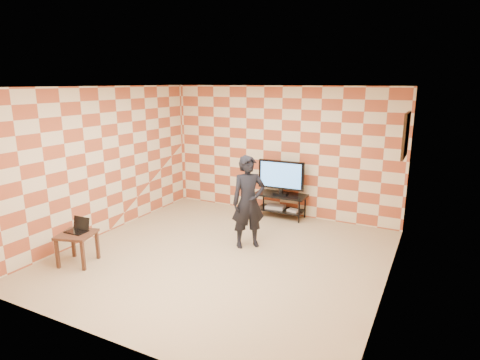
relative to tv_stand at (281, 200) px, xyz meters
name	(u,v)px	position (x,y,z in m)	size (l,w,h in m)	color
floor	(223,256)	(-0.11, -2.26, -0.37)	(5.00, 5.00, 0.00)	tan
wall_back	(281,152)	(-0.11, 0.24, 0.98)	(5.00, 0.02, 2.70)	beige
wall_front	(102,225)	(-0.11, -4.76, 0.98)	(5.00, 0.02, 2.70)	beige
wall_left	(104,162)	(-2.61, -2.26, 0.98)	(0.02, 5.00, 2.70)	beige
wall_right	(392,196)	(2.39, -2.26, 0.98)	(0.02, 5.00, 2.70)	beige
ceiling	(222,87)	(-0.11, -2.26, 2.33)	(5.00, 5.00, 0.02)	white
wall_art	(406,135)	(2.36, -0.71, 1.58)	(0.04, 0.72, 0.72)	black
tv_stand	(281,200)	(0.00, 0.00, 0.00)	(1.08, 0.49, 0.50)	black
tv	(281,176)	(0.00, 0.00, 0.53)	(0.98, 0.19, 0.71)	black
dvd_player	(276,207)	(-0.11, 0.00, -0.16)	(0.38, 0.27, 0.06)	#ACACAE
game_console	(293,210)	(0.30, -0.04, -0.17)	(0.22, 0.16, 0.05)	silver
side_table	(77,239)	(-2.00, -3.52, 0.04)	(0.63, 0.63, 0.50)	#3E2015
laptop	(78,228)	(-2.03, -3.44, 0.18)	(0.33, 0.26, 0.21)	black
person	(248,202)	(0.07, -1.69, 0.43)	(0.58, 0.38, 1.59)	black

